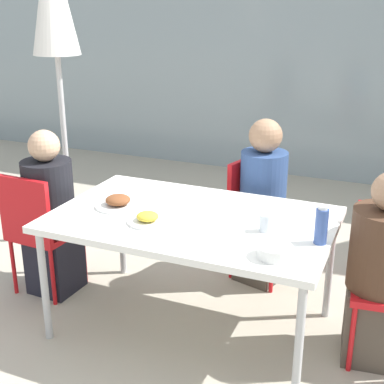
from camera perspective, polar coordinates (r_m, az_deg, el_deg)
The scene contains 14 objects.
ground_plane at distance 3.45m, azimuth 0.00°, elevation -14.09°, with size 24.00×24.00×0.00m, color #B2A893.
building_facade at distance 6.15m, azimuth 12.92°, elevation 15.33°, with size 10.00×0.20×3.00m.
dining_table at distance 3.12m, azimuth 0.00°, elevation -3.44°, with size 1.61×1.01×0.74m.
chair_left at distance 3.72m, azimuth -16.16°, elevation -3.42°, with size 0.42×0.42×0.87m.
person_left at distance 3.73m, azimuth -14.82°, elevation -2.69°, with size 0.33×0.33×1.15m.
person_right at distance 3.11m, azimuth 19.47°, elevation -8.46°, with size 0.36×0.36×1.10m.
chair_far at distance 3.87m, azimuth 6.84°, elevation -1.83°, with size 0.49×0.49×0.87m.
person_far at distance 3.77m, azimuth 7.51°, elevation -1.47°, with size 0.36×0.36×1.19m.
closed_umbrella at distance 4.30m, azimuth -14.54°, elevation 18.42°, with size 0.36×0.36×2.45m.
plate_0 at distance 3.01m, azimuth -4.77°, elevation -2.87°, with size 0.23×0.23×0.06m.
plate_1 at distance 3.26m, azimuth -7.89°, elevation -1.10°, with size 0.27×0.27×0.07m.
bottle at distance 2.80m, azimuth 13.63°, elevation -3.51°, with size 0.07×0.07×0.21m.
drinking_cup at distance 2.91m, azimuth 7.84°, elevation -3.29°, with size 0.07×0.07×0.10m.
salad_bowl at distance 2.64m, azimuth 8.81°, elevation -6.28°, with size 0.18×0.18×0.06m.
Camera 1 is at (1.12, -2.64, 1.92)m, focal length 50.00 mm.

